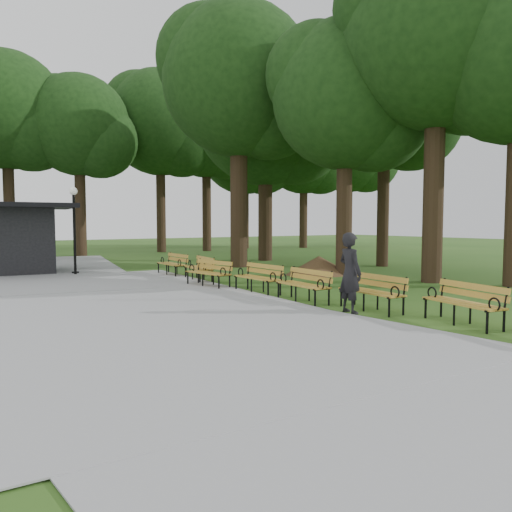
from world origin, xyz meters
TOP-DOWN VIEW (x-y plane):
  - ground at (0.00, 0.00)m, footprint 100.00×100.00m
  - path at (-4.00, 3.00)m, footprint 12.00×38.00m
  - person at (0.09, -0.80)m, footprint 0.51×0.72m
  - kiosk at (-5.49, 13.17)m, footprint 4.86×4.32m
  - lamp_post at (-3.18, 11.49)m, footprint 0.32×0.32m
  - dirt_mound at (5.01, 6.05)m, footprint 2.38×2.38m
  - bench_1 at (1.12, -3.01)m, footprint 0.97×1.98m
  - bench_2 at (0.74, -0.83)m, footprint 0.75×1.93m
  - bench_3 at (0.20, 1.08)m, footprint 0.71×1.92m
  - bench_4 at (0.10, 3.10)m, footprint 0.72×1.93m
  - bench_5 at (-0.48, 5.13)m, footprint 0.97×1.98m
  - bench_6 at (0.03, 6.88)m, footprint 0.89×1.97m
  - bench_7 at (-0.10, 8.93)m, footprint 0.66×1.91m
  - lawn_tree_0 at (6.59, 1.89)m, footprint 6.47×6.47m
  - lawn_tree_1 at (5.51, 5.18)m, footprint 5.67×5.67m
  - lawn_tree_2 at (4.02, 10.61)m, footprint 6.97×6.97m
  - lawn_tree_4 at (7.23, 13.14)m, footprint 7.65×7.65m
  - lawn_tree_5 at (9.88, 7.16)m, footprint 6.27×6.27m
  - tree_backdrop at (6.52, 22.90)m, footprint 37.50×9.84m

SIDE VIEW (x-z plane):
  - ground at x=0.00m, z-range 0.00..0.00m
  - path at x=-4.00m, z-range 0.00..0.06m
  - dirt_mound at x=5.01m, z-range 0.00..0.74m
  - bench_1 at x=1.12m, z-range 0.00..0.88m
  - bench_2 at x=0.74m, z-range 0.00..0.88m
  - bench_3 at x=0.20m, z-range 0.00..0.88m
  - bench_4 at x=0.10m, z-range 0.00..0.88m
  - bench_5 at x=-0.48m, z-range 0.00..0.88m
  - bench_6 at x=0.03m, z-range 0.00..0.88m
  - bench_7 at x=-0.10m, z-range 0.00..0.88m
  - person at x=0.09m, z-range 0.00..1.87m
  - kiosk at x=-5.49m, z-range 0.00..2.84m
  - lamp_post at x=-3.18m, z-range 0.73..4.23m
  - lawn_tree_1 at x=5.51m, z-range 2.01..11.80m
  - lawn_tree_5 at x=9.88m, z-range 2.26..13.12m
  - lawn_tree_4 at x=7.23m, z-range 1.99..13.70m
  - tree_backdrop at x=6.52m, z-range 0.00..16.40m
  - lawn_tree_0 at x=6.59m, z-range 2.56..14.29m
  - lawn_tree_2 at x=4.02m, z-range 2.47..14.52m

